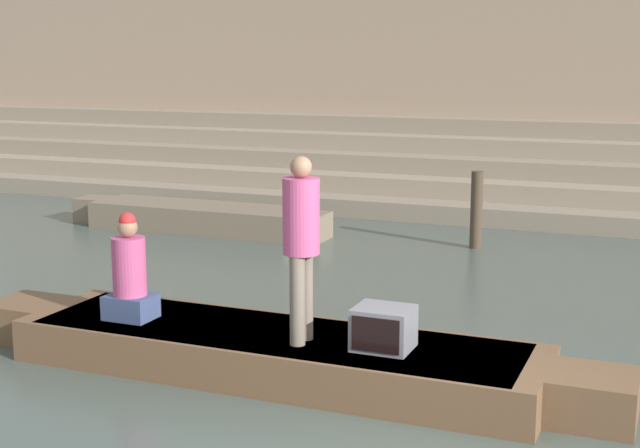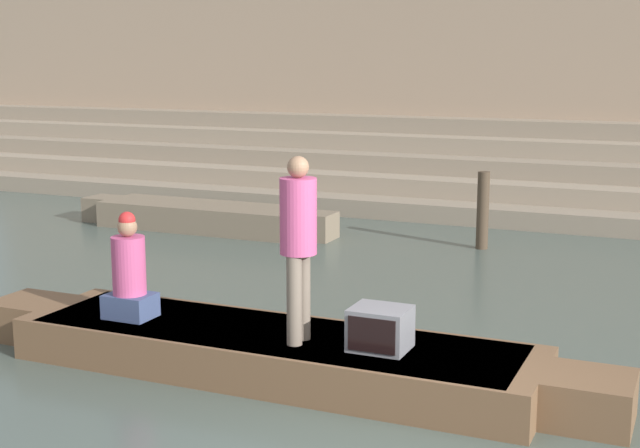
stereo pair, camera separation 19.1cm
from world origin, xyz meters
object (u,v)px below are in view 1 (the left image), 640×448
(mooring_post, at_px, (476,210))
(rowboat_main, at_px, (274,352))
(person_rowing, at_px, (130,276))
(moored_boat_shore, at_px, (197,216))
(person_standing, at_px, (301,236))
(tv_set, at_px, (383,328))

(mooring_post, bearing_deg, rowboat_main, -94.37)
(person_rowing, bearing_deg, moored_boat_shore, 125.19)
(person_standing, bearing_deg, mooring_post, 78.92)
(person_standing, bearing_deg, tv_set, -2.53)
(tv_set, distance_m, mooring_post, 6.83)
(rowboat_main, relative_size, mooring_post, 5.36)
(rowboat_main, bearing_deg, person_rowing, -175.70)
(rowboat_main, distance_m, tv_set, 1.24)
(person_rowing, distance_m, tv_set, 2.79)
(person_standing, bearing_deg, rowboat_main, 146.98)
(person_standing, height_order, tv_set, person_standing)
(person_standing, xyz_separation_m, mooring_post, (0.14, 6.90, -0.83))
(rowboat_main, bearing_deg, tv_set, -3.18)
(moored_boat_shore, height_order, mooring_post, mooring_post)
(rowboat_main, bearing_deg, person_standing, -23.56)
(person_rowing, height_order, moored_boat_shore, person_rowing)
(moored_boat_shore, bearing_deg, tv_set, -48.85)
(person_standing, bearing_deg, moored_boat_shore, 117.47)
(person_rowing, xyz_separation_m, mooring_post, (2.12, 6.88, -0.24))
(tv_set, height_order, moored_boat_shore, tv_set)
(tv_set, relative_size, moored_boat_shore, 0.10)
(rowboat_main, relative_size, person_standing, 3.83)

